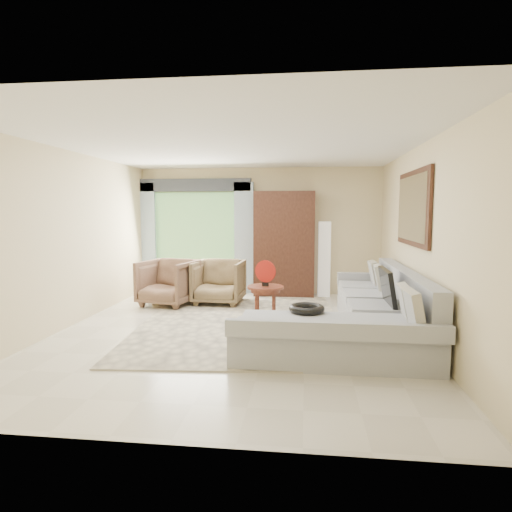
# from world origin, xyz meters

# --- Properties ---
(ground) EXTENTS (6.00, 6.00, 0.00)m
(ground) POSITION_xyz_m (0.00, 0.00, 0.00)
(ground) COLOR silver
(ground) RESTS_ON ground
(area_rug) EXTENTS (3.30, 4.22, 0.02)m
(area_rug) POSITION_xyz_m (0.02, 0.43, 0.01)
(area_rug) COLOR beige
(area_rug) RESTS_ON ground
(sectional_sofa) EXTENTS (2.30, 3.46, 0.90)m
(sectional_sofa) POSITION_xyz_m (1.78, -0.18, 0.28)
(sectional_sofa) COLOR #A2A4AB
(sectional_sofa) RESTS_ON ground
(tv_screen) EXTENTS (0.14, 0.74, 0.48)m
(tv_screen) POSITION_xyz_m (2.05, -0.20, 0.72)
(tv_screen) COLOR black
(tv_screen) RESTS_ON sectional_sofa
(garden_hose) EXTENTS (0.43, 0.43, 0.09)m
(garden_hose) POSITION_xyz_m (1.00, -0.81, 0.55)
(garden_hose) COLOR black
(garden_hose) RESTS_ON sectional_sofa
(coffee_table) EXTENTS (0.56, 0.56, 0.56)m
(coffee_table) POSITION_xyz_m (0.37, 0.58, 0.30)
(coffee_table) COLOR #471C13
(coffee_table) RESTS_ON ground
(red_disc) EXTENTS (0.33, 0.14, 0.34)m
(red_disc) POSITION_xyz_m (0.37, 0.58, 0.79)
(red_disc) COLOR #9E170F
(red_disc) RESTS_ON coffee_table
(armchair_left) EXTENTS (1.08, 1.10, 0.83)m
(armchair_left) POSITION_xyz_m (-1.50, 1.56, 0.42)
(armchair_left) COLOR brown
(armchair_left) RESTS_ON ground
(armchair_right) EXTENTS (0.91, 0.93, 0.81)m
(armchair_right) POSITION_xyz_m (-0.61, 1.78, 0.41)
(armchair_right) COLOR olive
(armchair_right) RESTS_ON ground
(potted_plant) EXTENTS (0.48, 0.42, 0.53)m
(potted_plant) POSITION_xyz_m (-1.94, 2.33, 0.26)
(potted_plant) COLOR #999999
(potted_plant) RESTS_ON ground
(armoire) EXTENTS (1.20, 0.55, 2.10)m
(armoire) POSITION_xyz_m (0.55, 2.72, 1.05)
(armoire) COLOR black
(armoire) RESTS_ON ground
(floor_lamp) EXTENTS (0.24, 0.24, 1.50)m
(floor_lamp) POSITION_xyz_m (1.35, 2.78, 0.75)
(floor_lamp) COLOR silver
(floor_lamp) RESTS_ON ground
(window) EXTENTS (1.80, 0.04, 1.40)m
(window) POSITION_xyz_m (-1.35, 2.97, 1.40)
(window) COLOR #669E59
(window) RESTS_ON wall_back
(curtain_left) EXTENTS (0.40, 0.08, 2.30)m
(curtain_left) POSITION_xyz_m (-2.40, 2.88, 1.15)
(curtain_left) COLOR #9EB7CC
(curtain_left) RESTS_ON ground
(curtain_right) EXTENTS (0.40, 0.08, 2.30)m
(curtain_right) POSITION_xyz_m (-0.30, 2.88, 1.15)
(curtain_right) COLOR #9EB7CC
(curtain_right) RESTS_ON ground
(valance) EXTENTS (2.40, 0.12, 0.26)m
(valance) POSITION_xyz_m (-1.35, 2.90, 2.25)
(valance) COLOR #1E232D
(valance) RESTS_ON wall_back
(wall_mirror) EXTENTS (0.05, 1.70, 1.05)m
(wall_mirror) POSITION_xyz_m (2.46, 0.35, 1.75)
(wall_mirror) COLOR black
(wall_mirror) RESTS_ON wall_right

